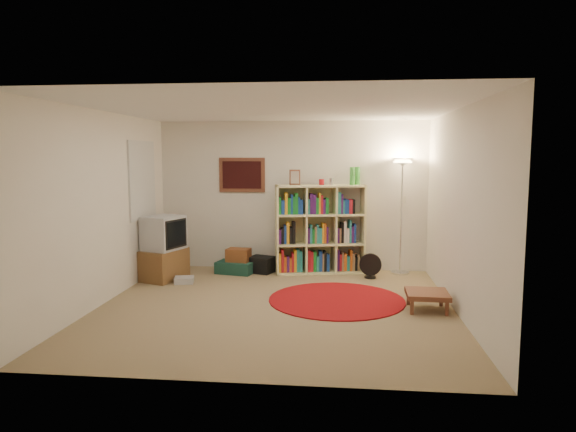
% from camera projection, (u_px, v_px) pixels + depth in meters
% --- Properties ---
extents(room, '(4.54, 4.54, 2.54)m').
position_uv_depth(room, '(271.00, 208.00, 6.49)').
color(room, '#8A7350').
rests_on(room, ground).
extents(bookshelf, '(1.50, 0.69, 1.74)m').
position_uv_depth(bookshelf, '(319.00, 230.00, 8.43)').
color(bookshelf, '#FFF5AA').
rests_on(bookshelf, ground).
extents(floor_lamp, '(0.46, 0.46, 1.89)m').
position_uv_depth(floor_lamp, '(402.00, 178.00, 8.24)').
color(floor_lamp, silver).
rests_on(floor_lamp, ground).
extents(floor_fan, '(0.35, 0.19, 0.40)m').
position_uv_depth(floor_fan, '(370.00, 266.00, 8.07)').
color(floor_fan, black).
rests_on(floor_fan, ground).
extents(tv_stand, '(0.68, 0.80, 1.00)m').
position_uv_depth(tv_stand, '(164.00, 249.00, 7.96)').
color(tv_stand, brown).
rests_on(tv_stand, ground).
extents(dvd_box, '(0.33, 0.29, 0.09)m').
position_uv_depth(dvd_box, '(184.00, 280.00, 7.78)').
color(dvd_box, '#BABABF').
rests_on(dvd_box, ground).
extents(suitcase, '(0.66, 0.51, 0.19)m').
position_uv_depth(suitcase, '(236.00, 267.00, 8.44)').
color(suitcase, '#163C31').
rests_on(suitcase, ground).
extents(wicker_basket, '(0.41, 0.32, 0.21)m').
position_uv_depth(wicker_basket, '(238.00, 255.00, 8.44)').
color(wicker_basket, brown).
rests_on(wicker_basket, suitcase).
extents(duffel_bag, '(0.47, 0.43, 0.26)m').
position_uv_depth(duffel_bag, '(261.00, 265.00, 8.48)').
color(duffel_bag, black).
rests_on(duffel_bag, ground).
extents(red_rug, '(1.82, 1.82, 0.02)m').
position_uv_depth(red_rug, '(337.00, 300.00, 6.86)').
color(red_rug, maroon).
rests_on(red_rug, ground).
extents(side_table, '(0.53, 0.53, 0.24)m').
position_uv_depth(side_table, '(427.00, 295.00, 6.40)').
color(side_table, '#592D1F').
rests_on(side_table, ground).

